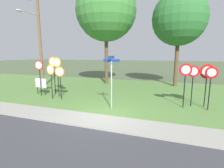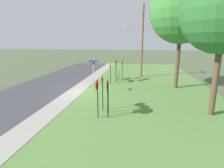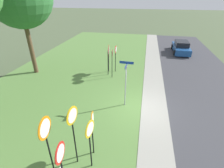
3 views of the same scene
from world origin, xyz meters
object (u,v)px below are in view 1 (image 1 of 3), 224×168
at_px(stop_sign_far_left, 51,74).
at_px(yield_sign_near_left, 193,76).
at_px(notice_board, 41,84).
at_px(oak_tree_right, 179,19).
at_px(yield_sign_far_right, 211,78).
at_px(stop_sign_far_center, 57,68).
at_px(stop_sign_far_right, 60,76).
at_px(utility_pole, 38,34).
at_px(stop_sign_near_right, 54,67).
at_px(oak_tree_left, 106,11).
at_px(yield_sign_near_right, 207,75).
at_px(stop_sign_near_left, 39,71).
at_px(street_name_post, 111,78).
at_px(yield_sign_far_left, 185,75).

distance_m(stop_sign_far_left, yield_sign_near_left, 9.02).
distance_m(notice_board, oak_tree_right, 13.25).
distance_m(yield_sign_far_right, oak_tree_right, 8.53).
height_order(stop_sign_far_center, yield_sign_near_left, stop_sign_far_center).
height_order(stop_sign_far_right, utility_pole, utility_pole).
relative_size(stop_sign_far_center, notice_board, 2.27).
height_order(stop_sign_near_right, yield_sign_near_left, stop_sign_near_right).
bearing_deg(oak_tree_left, yield_sign_near_right, -33.77).
relative_size(stop_sign_far_center, yield_sign_far_right, 1.18).
relative_size(stop_sign_far_left, oak_tree_right, 0.27).
bearing_deg(yield_sign_far_right, notice_board, -176.67).
relative_size(stop_sign_near_left, street_name_post, 0.88).
relative_size(yield_sign_near_left, street_name_post, 0.82).
bearing_deg(yield_sign_near_left, yield_sign_far_right, -42.29).
relative_size(stop_sign_near_right, yield_sign_near_left, 1.20).
height_order(stop_sign_near_left, utility_pole, utility_pole).
bearing_deg(yield_sign_near_left, utility_pole, 160.12).
bearing_deg(street_name_post, oak_tree_right, 70.64).
distance_m(yield_sign_near_left, yield_sign_far_left, 0.65).
bearing_deg(stop_sign_far_left, yield_sign_far_right, 13.10).
distance_m(stop_sign_far_left, utility_pole, 5.96).
relative_size(stop_sign_near_left, yield_sign_near_right, 1.04).
distance_m(stop_sign_near_left, yield_sign_near_right, 11.05).
xyz_separation_m(stop_sign_far_right, yield_sign_far_left, (7.83, 0.74, 0.29)).
bearing_deg(oak_tree_left, oak_tree_right, 8.16).
relative_size(yield_sign_near_right, street_name_post, 0.85).
bearing_deg(notice_board, utility_pole, 136.93).
xyz_separation_m(stop_sign_near_right, yield_sign_far_left, (9.20, -0.41, -0.22)).
bearing_deg(yield_sign_near_right, yield_sign_near_left, 179.44).
height_order(stop_sign_far_center, yield_sign_far_left, stop_sign_far_center).
bearing_deg(street_name_post, utility_pole, 157.32).
relative_size(stop_sign_near_left, notice_board, 2.08).
height_order(yield_sign_far_right, utility_pole, utility_pole).
relative_size(stop_sign_near_right, yield_sign_near_right, 1.15).
bearing_deg(stop_sign_far_center, stop_sign_far_right, -35.15).
distance_m(yield_sign_far_left, oak_tree_right, 8.28).
relative_size(stop_sign_near_right, yield_sign_far_left, 1.13).
distance_m(stop_sign_far_center, stop_sign_far_right, 0.91).
bearing_deg(stop_sign_near_left, stop_sign_far_right, -14.32).
height_order(yield_sign_far_left, oak_tree_right, oak_tree_right).
height_order(stop_sign_far_center, yield_sign_far_right, stop_sign_far_center).
bearing_deg(street_name_post, notice_board, 169.62).
height_order(stop_sign_far_center, utility_pole, utility_pole).
xyz_separation_m(stop_sign_near_right, stop_sign_far_right, (1.37, -1.15, -0.51)).
bearing_deg(yield_sign_far_right, stop_sign_far_center, -176.14).
bearing_deg(yield_sign_far_left, oak_tree_right, 82.20).
height_order(stop_sign_far_left, yield_sign_near_right, yield_sign_near_right).
xyz_separation_m(stop_sign_far_right, yield_sign_near_right, (9.01, 1.28, 0.26)).
height_order(yield_sign_far_right, street_name_post, street_name_post).
xyz_separation_m(stop_sign_far_left, oak_tree_right, (8.17, 7.89, 4.54)).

